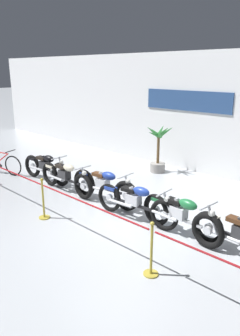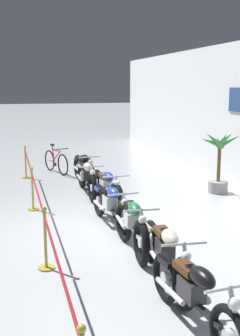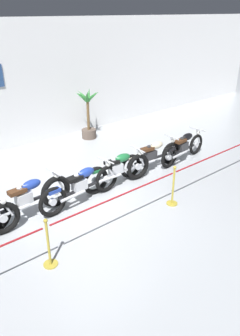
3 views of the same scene
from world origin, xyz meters
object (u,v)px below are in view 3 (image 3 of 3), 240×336
(motorcycle_cream_5, at_px, (152,156))
(motorcycle_black_6, at_px, (184,147))
(potted_palm_left_of_row, at_px, (88,114))
(motorcycle_blue_3, at_px, (81,186))
(motorcycle_green_4, at_px, (118,170))
(stanchion_mid_left, at_px, (49,250))
(stanchion_mid_right, at_px, (173,191))
(stanchion_far_left, at_px, (57,229))
(motorcycle_blue_2, at_px, (27,200))

(motorcycle_cream_5, height_order, motorcycle_black_6, motorcycle_cream_5)
(motorcycle_black_6, xyz_separation_m, potted_palm_left_of_row, (-1.13, 3.65, 0.47))
(motorcycle_cream_5, distance_m, motorcycle_black_6, 1.29)
(motorcycle_blue_3, distance_m, motorcycle_black_6, 3.93)
(motorcycle_blue_3, height_order, motorcycle_black_6, motorcycle_blue_3)
(motorcycle_green_4, bearing_deg, motorcycle_blue_3, -175.18)
(stanchion_mid_left, distance_m, stanchion_mid_right, 3.42)
(motorcycle_black_6, xyz_separation_m, stanchion_far_left, (-5.46, -1.57, 0.27))
(motorcycle_blue_3, bearing_deg, motorcycle_blue_2, 170.39)
(motorcycle_blue_2, relative_size, motorcycle_green_4, 1.09)
(motorcycle_blue_3, xyz_separation_m, motorcycle_green_4, (1.24, 0.10, -0.01))
(motorcycle_blue_3, xyz_separation_m, stanchion_mid_right, (1.70, -1.49, -0.12))
(stanchion_far_left, distance_m, stanchion_mid_left, 0.43)
(motorcycle_cream_5, xyz_separation_m, stanchion_mid_left, (-4.38, -1.71, -0.11))
(stanchion_far_left, bearing_deg, potted_palm_left_of_row, 50.36)
(motorcycle_blue_2, xyz_separation_m, potted_palm_left_of_row, (4.14, 3.50, 0.45))
(motorcycle_cream_5, xyz_separation_m, stanchion_mid_right, (-0.96, -1.71, -0.11))
(motorcycle_blue_2, relative_size, potted_palm_left_of_row, 1.24)
(motorcycle_blue_3, height_order, stanchion_mid_right, stanchion_mid_right)
(potted_palm_left_of_row, distance_m, stanchion_mid_left, 6.93)
(motorcycle_blue_2, xyz_separation_m, motorcycle_blue_3, (1.35, -0.23, -0.00))
(motorcycle_green_4, xyz_separation_m, motorcycle_cream_5, (1.41, 0.11, -0.01))
(motorcycle_blue_3, distance_m, motorcycle_green_4, 1.24)
(potted_palm_left_of_row, bearing_deg, motorcycle_green_4, -113.25)
(motorcycle_green_4, distance_m, stanchion_far_left, 3.21)
(motorcycle_green_4, bearing_deg, potted_palm_left_of_row, 66.75)
(stanchion_far_left, bearing_deg, motorcycle_cream_5, 22.22)
(motorcycle_cream_5, relative_size, potted_palm_left_of_row, 1.19)
(motorcycle_blue_2, distance_m, stanchion_mid_left, 1.76)
(motorcycle_blue_3, height_order, potted_palm_left_of_row, potted_palm_left_of_row)
(potted_palm_left_of_row, bearing_deg, motorcycle_black_6, -72.71)
(motorcycle_cream_5, height_order, stanchion_mid_right, stanchion_mid_right)
(motorcycle_blue_2, height_order, stanchion_mid_left, stanchion_mid_left)
(motorcycle_blue_2, relative_size, stanchion_mid_left, 2.27)
(motorcycle_black_6, bearing_deg, motorcycle_blue_3, -178.81)
(stanchion_mid_left, bearing_deg, motorcycle_blue_3, 40.87)
(motorcycle_blue_3, xyz_separation_m, stanchion_far_left, (-1.53, -1.49, 0.26))
(motorcycle_blue_3, height_order, motorcycle_green_4, motorcycle_green_4)
(motorcycle_blue_3, height_order, stanchion_far_left, stanchion_far_left)
(stanchion_mid_right, bearing_deg, motorcycle_blue_3, 138.68)
(motorcycle_blue_2, bearing_deg, motorcycle_green_4, -2.73)
(motorcycle_green_4, bearing_deg, motorcycle_blue_2, 177.27)
(potted_palm_left_of_row, relative_size, stanchion_mid_right, 1.84)
(motorcycle_green_4, bearing_deg, stanchion_mid_right, -74.06)
(motorcycle_green_4, xyz_separation_m, stanchion_mid_left, (-2.96, -1.60, -0.12))
(motorcycle_blue_2, height_order, motorcycle_cream_5, motorcycle_blue_2)
(potted_palm_left_of_row, xyz_separation_m, stanchion_far_left, (-4.32, -5.22, -0.20))
(motorcycle_blue_2, relative_size, motorcycle_cream_5, 1.04)
(motorcycle_blue_3, distance_m, potted_palm_left_of_row, 4.68)
(motorcycle_black_6, bearing_deg, stanchion_mid_left, -164.45)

